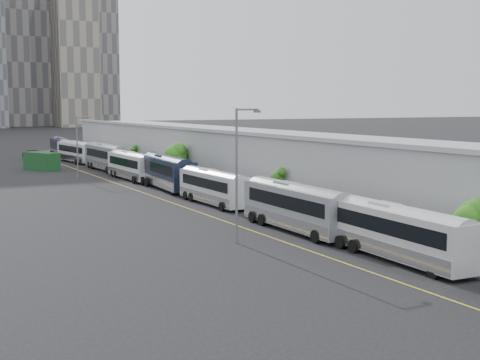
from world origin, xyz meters
TOP-DOWN VIEW (x-y plane):
  - sidewalk at (9.00, 55.00)m, footprint 10.00×170.00m
  - lane_line at (-1.50, 55.00)m, footprint 0.12×160.00m
  - depot at (12.99, 55.00)m, footprint 12.45×160.40m
  - bus_2 at (2.04, 35.18)m, footprint 2.90×12.52m
  - bus_3 at (1.62, 46.99)m, footprint 2.92×13.10m
  - bus_4 at (1.86, 63.00)m, footprint 2.70×12.02m
  - bus_5 at (2.27, 76.81)m, footprint 3.80×13.98m
  - bus_6 at (1.72, 88.62)m, footprint 2.89×12.84m
  - bus_7 at (2.33, 102.51)m, footprint 3.10×13.90m
  - bus_8 at (1.68, 118.78)m, footprint 3.88×12.97m
  - bus_9 at (2.37, 132.45)m, footprint 2.94×12.59m
  - tree_1 at (5.69, 32.80)m, footprint 2.22×2.22m
  - tree_2 at (6.18, 57.65)m, footprint 1.24×1.24m
  - tree_3 at (5.32, 81.82)m, footprint 2.95×2.95m
  - tree_4 at (6.29, 101.61)m, footprint 1.02×1.02m
  - street_lamp_near at (-4.63, 45.02)m, footprint 2.04×0.22m
  - street_lamp_far at (-4.47, 92.38)m, footprint 2.04×0.22m
  - shipping_container at (-6.41, 108.02)m, footprint 4.73×6.88m
  - suv at (-3.64, 128.70)m, footprint 3.72×6.52m

SIDE VIEW (x-z plane):
  - lane_line at x=-1.50m, z-range 0.00..0.02m
  - sidewalk at x=9.00m, z-range 0.00..0.12m
  - suv at x=-3.64m, z-range 0.00..1.72m
  - shipping_container at x=-6.41m, z-range 0.00..2.74m
  - bus_4 at x=1.86m, z-range -0.27..3.23m
  - bus_2 at x=2.04m, z-range -0.28..3.35m
  - bus_9 at x=2.37m, z-range -0.29..3.37m
  - bus_8 at x=1.68m, z-range -0.29..3.44m
  - bus_6 at x=1.72m, z-range -0.29..3.44m
  - bus_3 at x=1.62m, z-range -0.30..3.52m
  - bus_5 at x=2.27m, z-range -0.31..3.72m
  - bus_7 at x=2.33m, z-range -0.31..3.73m
  - tree_4 at x=6.29m, z-range 1.06..4.42m
  - tree_1 at x=5.69m, z-range 0.89..4.92m
  - tree_2 at x=6.18m, z-range 1.12..4.74m
  - depot at x=12.99m, z-range -0.09..7.11m
  - tree_3 at x=5.32m, z-range 1.16..6.45m
  - street_lamp_far at x=-4.47m, z-range 0.68..9.26m
  - street_lamp_near at x=-4.63m, z-range 0.70..10.60m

